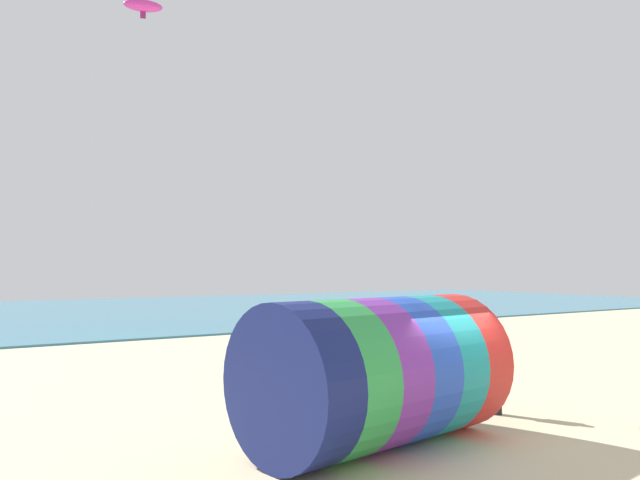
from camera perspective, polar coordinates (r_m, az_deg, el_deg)
The scene contains 6 objects.
ground_plane at distance 13.35m, azimuth 10.31°, elevation -17.41°, with size 120.00×120.00×0.00m, color beige.
sea at distance 50.41m, azimuth -22.97°, elevation -6.21°, with size 120.00×40.00×0.10m, color teal.
giant_inflatable_tube at distance 12.34m, azimuth 5.26°, elevation -11.89°, with size 5.52×3.59×2.85m.
kite_handler at distance 15.54m, azimuth 15.82°, elevation -12.07°, with size 0.42×0.37×1.64m.
kite_magenta_parafoil at distance 25.27m, azimuth -15.87°, elevation 19.91°, with size 1.50×0.94×0.75m.
bystander_near_water at distance 26.00m, azimuth 9.82°, elevation -8.40°, with size 0.35×0.42×1.53m.
Camera 1 is at (-8.83, -9.41, 3.43)m, focal length 35.00 mm.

